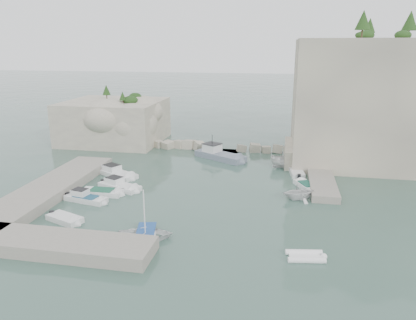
% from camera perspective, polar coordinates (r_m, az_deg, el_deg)
% --- Properties ---
extents(ground, '(400.00, 400.00, 0.00)m').
position_cam_1_polar(ground, '(43.65, -1.47, -5.93)').
color(ground, '#3F5E53').
rests_on(ground, ground).
extents(cliff_east, '(26.00, 22.00, 17.00)m').
position_cam_1_polar(cliff_east, '(64.67, 23.71, 7.74)').
color(cliff_east, beige).
rests_on(cliff_east, ground).
extents(cliff_terrace, '(8.00, 10.00, 2.50)m').
position_cam_1_polar(cliff_terrace, '(59.66, 14.57, 0.87)').
color(cliff_terrace, beige).
rests_on(cliff_terrace, ground).
extents(outcrop_west, '(16.00, 14.00, 7.00)m').
position_cam_1_polar(outcrop_west, '(71.78, -13.03, 5.32)').
color(outcrop_west, beige).
rests_on(outcrop_west, ground).
extents(quay_west, '(5.00, 24.00, 1.10)m').
position_cam_1_polar(quay_west, '(48.91, -21.66, -3.96)').
color(quay_west, '#9E9689').
rests_on(quay_west, ground).
extents(quay_south, '(18.00, 4.00, 1.10)m').
position_cam_1_polar(quay_south, '(36.44, -21.76, -10.84)').
color(quay_south, '#9E9689').
rests_on(quay_south, ground).
extents(ledge_east, '(3.00, 16.00, 0.80)m').
position_cam_1_polar(ledge_east, '(52.28, 15.56, -2.31)').
color(ledge_east, '#9E9689').
rests_on(ledge_east, ground).
extents(breakwater, '(28.00, 3.00, 1.40)m').
position_cam_1_polar(breakwater, '(64.24, 1.78, 1.94)').
color(breakwater, beige).
rests_on(breakwater, ground).
extents(motorboat_a, '(6.97, 5.06, 1.40)m').
position_cam_1_polar(motorboat_a, '(53.45, -12.72, -2.16)').
color(motorboat_a, white).
rests_on(motorboat_a, ground).
extents(motorboat_b, '(6.10, 3.88, 1.40)m').
position_cam_1_polar(motorboat_b, '(48.63, -12.29, -3.96)').
color(motorboat_b, white).
rests_on(motorboat_b, ground).
extents(motorboat_c, '(5.10, 1.89, 0.70)m').
position_cam_1_polar(motorboat_c, '(47.27, -14.68, -4.72)').
color(motorboat_c, white).
rests_on(motorboat_c, ground).
extents(motorboat_d, '(5.45, 2.61, 1.40)m').
position_cam_1_polar(motorboat_d, '(45.76, -16.77, -5.58)').
color(motorboat_d, silver).
rests_on(motorboat_d, ground).
extents(motorboat_e, '(4.31, 2.98, 0.70)m').
position_cam_1_polar(motorboat_e, '(41.45, -19.46, -8.13)').
color(motorboat_e, white).
rests_on(motorboat_e, ground).
extents(rowboat, '(5.43, 4.41, 0.99)m').
position_cam_1_polar(rowboat, '(36.35, -8.78, -10.85)').
color(rowboat, white).
rests_on(rowboat, ground).
extents(inflatable_dinghy, '(3.42, 2.03, 0.44)m').
position_cam_1_polar(inflatable_dinghy, '(33.82, 13.50, -13.30)').
color(inflatable_dinghy, white).
rests_on(inflatable_dinghy, ground).
extents(tender_east_a, '(4.59, 4.32, 1.93)m').
position_cam_1_polar(tender_east_a, '(45.53, 12.62, -5.38)').
color(tender_east_a, white).
rests_on(tender_east_a, ground).
extents(tender_east_b, '(3.28, 4.70, 0.70)m').
position_cam_1_polar(tender_east_b, '(49.06, 13.68, -3.88)').
color(tender_east_b, white).
rests_on(tender_east_b, ground).
extents(tender_east_c, '(2.30, 5.21, 0.70)m').
position_cam_1_polar(tender_east_c, '(54.35, 12.26, -1.83)').
color(tender_east_c, white).
rests_on(tender_east_c, ground).
extents(tender_east_d, '(5.44, 3.10, 1.98)m').
position_cam_1_polar(tender_east_d, '(56.72, 11.27, -1.02)').
color(tender_east_d, silver).
rests_on(tender_east_d, ground).
extents(work_boat, '(8.87, 6.76, 2.20)m').
position_cam_1_polar(work_boat, '(59.78, 1.73, 0.17)').
color(work_boat, slate).
rests_on(work_boat, ground).
extents(rowboat_mast, '(0.10, 0.10, 4.20)m').
position_cam_1_polar(rowboat_mast, '(35.26, -8.96, -7.08)').
color(rowboat_mast, white).
rests_on(rowboat_mast, rowboat).
extents(vegetation, '(53.48, 13.88, 13.40)m').
position_cam_1_polar(vegetation, '(64.65, 19.75, 16.55)').
color(vegetation, '#1E4219').
rests_on(vegetation, ground).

